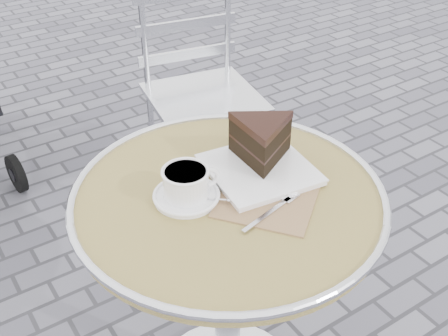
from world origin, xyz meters
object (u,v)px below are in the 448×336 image
cafe_table (228,248)px  bistro_chair (195,66)px  cappuccino_set (187,186)px  cake_plate_set (261,147)px

cafe_table → bistro_chair: 1.05m
cappuccino_set → bistro_chair: (0.55, 0.90, -0.20)m
cafe_table → bistro_chair: size_ratio=0.81×
cappuccino_set → cake_plate_set: (0.21, 0.01, 0.02)m
bistro_chair → cake_plate_set: bearing=-100.8°
cafe_table → cake_plate_set: (0.12, 0.05, 0.22)m
cappuccino_set → bistro_chair: bearing=68.9°
cappuccino_set → bistro_chair: 1.07m
cake_plate_set → bistro_chair: bistro_chair is taller
cafe_table → cake_plate_set: bearing=20.2°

